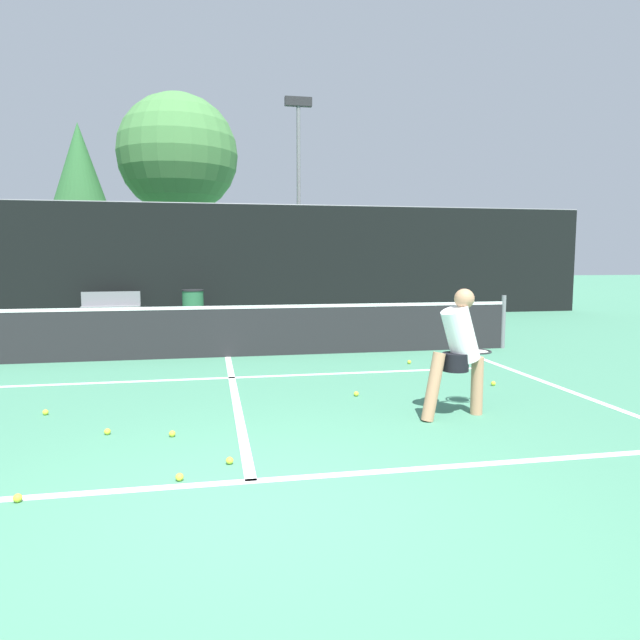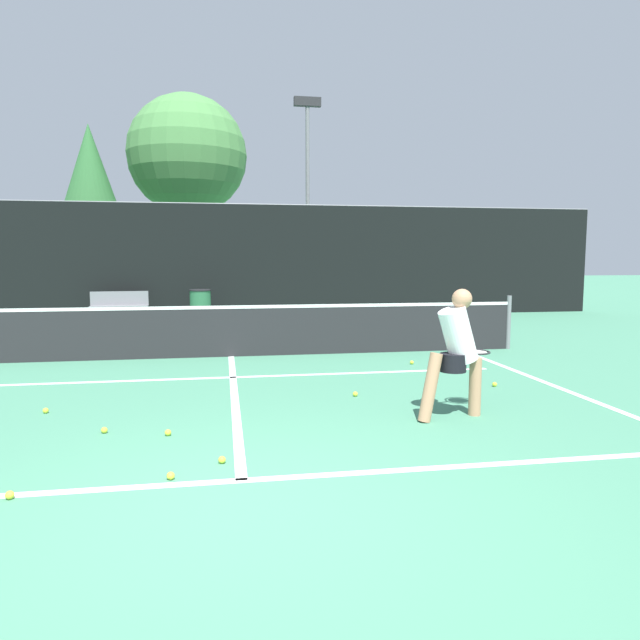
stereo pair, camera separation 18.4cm
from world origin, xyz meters
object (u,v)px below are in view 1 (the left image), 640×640
object	(u,v)px
trash_bin	(193,305)
player_practicing	(459,348)
courtside_bench	(111,306)
parked_car	(351,290)

from	to	relation	value
trash_bin	player_practicing	bearing A→B (deg)	-73.20
player_practicing	courtside_bench	distance (m)	12.34
parked_car	player_practicing	bearing A→B (deg)	-99.33
courtside_bench	trash_bin	world-z (taller)	trash_bin
player_practicing	parked_car	distance (m)	14.69
parked_car	trash_bin	bearing A→B (deg)	-146.64
player_practicing	parked_car	size ratio (longest dim) A/B	0.34
player_practicing	courtside_bench	xyz separation A→B (m)	(-5.54, 11.02, -0.33)
player_practicing	trash_bin	xyz separation A→B (m)	(-3.26, 10.79, -0.34)
courtside_bench	trash_bin	distance (m)	2.30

